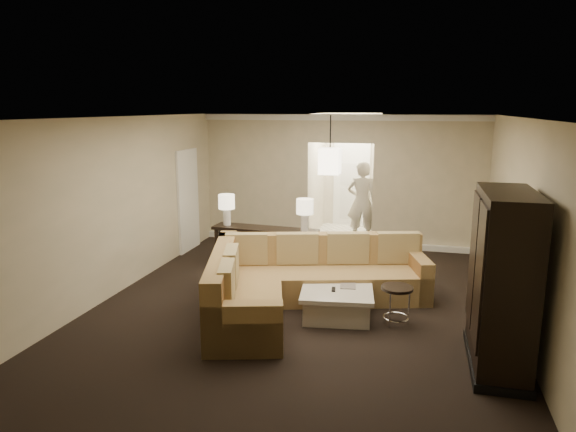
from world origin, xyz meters
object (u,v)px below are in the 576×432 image
(sectional_sofa, at_px, (299,282))
(armoire, at_px, (501,285))
(console_table, at_px, (265,244))
(person, at_px, (362,198))
(drink_table, at_px, (397,297))
(coffee_table, at_px, (337,302))

(sectional_sofa, xyz_separation_m, armoire, (2.63, -1.18, 0.59))
(console_table, height_order, person, person)
(console_table, bearing_deg, drink_table, -34.98)
(drink_table, bearing_deg, sectional_sofa, 168.40)
(coffee_table, xyz_separation_m, armoire, (2.01, -0.97, 0.77))
(coffee_table, bearing_deg, console_table, 130.86)
(armoire, bearing_deg, sectional_sofa, 155.79)
(sectional_sofa, distance_m, drink_table, 1.48)
(drink_table, bearing_deg, console_table, 141.21)
(coffee_table, relative_size, person, 0.57)
(console_table, distance_m, armoire, 4.69)
(sectional_sofa, distance_m, coffee_table, 0.67)
(console_table, bearing_deg, coffee_table, -45.34)
(coffee_table, xyz_separation_m, person, (-0.13, 4.21, 0.79))
(armoire, relative_size, drink_table, 3.76)
(coffee_table, bearing_deg, armoire, -25.83)
(coffee_table, relative_size, drink_table, 2.08)
(drink_table, xyz_separation_m, person, (-0.97, 4.30, 0.61))
(console_table, xyz_separation_m, drink_table, (2.49, -2.00, -0.06))
(sectional_sofa, bearing_deg, coffee_table, -34.59)
(sectional_sofa, bearing_deg, person, 67.11)
(sectional_sofa, height_order, armoire, armoire)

